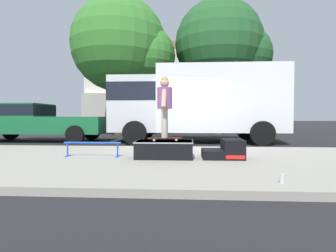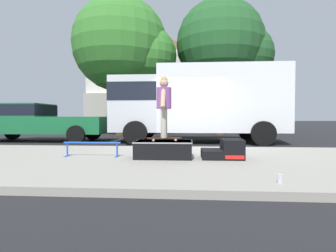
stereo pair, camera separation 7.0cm
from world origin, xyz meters
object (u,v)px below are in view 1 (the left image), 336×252
skater_kid (165,102)px  pickup_truck_green (36,121)px  soda_can (282,178)px  skateboard (165,138)px  street_tree_neighbour (224,47)px  grind_rail (92,146)px  box_truck (196,101)px  skate_box (164,149)px  street_tree_main (124,47)px  kicker_ramp (226,150)px

skater_kid → pickup_truck_green: (-5.92, 5.01, -0.49)m
soda_can → skateboard: bearing=129.0°
skater_kid → street_tree_neighbour: street_tree_neighbour is taller
grind_rail → skater_kid: skater_kid is taller
grind_rail → skateboard: 1.71m
pickup_truck_green → street_tree_neighbour: street_tree_neighbour is taller
street_tree_neighbour → box_truck: bearing=-110.5°
skate_box → box_truck: box_truck is taller
skateboard → pickup_truck_green: size_ratio=0.14×
box_truck → soda_can: bearing=-82.9°
street_tree_main → box_truck: bearing=-46.4°
skater_kid → box_truck: bearing=79.8°
box_truck → pickup_truck_green: box_truck is taller
skateboard → soda_can: (1.81, -2.23, -0.38)m
skateboard → box_truck: bearing=79.8°
grind_rail → street_tree_main: size_ratio=0.17×
skate_box → street_tree_neighbour: (2.76, 10.00, 4.88)m
skate_box → skater_kid: bearing=69.8°
kicker_ramp → street_tree_main: (-4.37, 9.13, 4.72)m
box_truck → pickup_truck_green: bearing=-179.8°
box_truck → street_tree_main: (-3.89, 4.08, 3.32)m
skater_kid → street_tree_main: street_tree_main is taller
skate_box → pickup_truck_green: (-5.92, 5.02, 0.57)m
pickup_truck_green → grind_rail: bearing=-49.5°
grind_rail → pickup_truck_green: (-4.23, 4.95, 0.52)m
soda_can → box_truck: box_truck is taller
kicker_ramp → box_truck: bearing=95.3°
grind_rail → street_tree_neighbour: street_tree_neighbour is taller
kicker_ramp → soda_can: 2.25m
grind_rail → street_tree_main: bearing=98.1°
skater_kid → street_tree_main: 10.25m
skater_kid → soda_can: (1.81, -2.23, -1.20)m
box_truck → skater_kid: bearing=-100.2°
skateboard → box_truck: size_ratio=0.12×
grind_rail → box_truck: bearing=62.4°
box_truck → skateboard: bearing=-100.2°
skateboard → pickup_truck_green: 7.76m
soda_can → street_tree_neighbour: street_tree_neighbour is taller
street_tree_main → skate_box: bearing=-71.9°
grind_rail → street_tree_neighbour: bearing=65.8°
kicker_ramp → pickup_truck_green: (-7.30, 5.03, 0.60)m
soda_can → street_tree_neighbour: 13.24m
skate_box → kicker_ramp: 1.38m
kicker_ramp → grind_rail: (-3.07, 0.07, 0.07)m
skate_box → kicker_ramp: (1.38, -0.00, -0.03)m
street_tree_main → skater_kid: bearing=-71.8°
kicker_ramp → street_tree_main: bearing=115.6°
skate_box → pickup_truck_green: pickup_truck_green is taller
pickup_truck_green → street_tree_main: size_ratio=0.72×
grind_rail → street_tree_neighbour: (4.45, 9.93, 4.83)m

